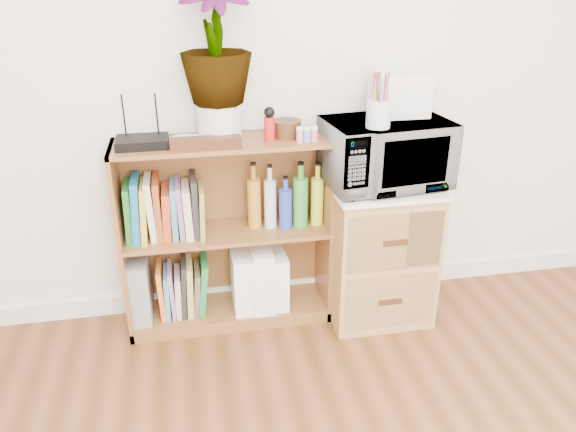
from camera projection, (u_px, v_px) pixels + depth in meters
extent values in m
cube|color=white|center=(292.00, 287.00, 3.09)|extent=(4.00, 0.02, 0.10)
cube|color=brown|center=(227.00, 235.00, 2.73)|extent=(1.00, 0.30, 0.95)
cube|color=#9E7542|center=(377.00, 251.00, 2.84)|extent=(0.50, 0.45, 0.70)
imported|color=white|center=(385.00, 153.00, 2.62)|extent=(0.60, 0.44, 0.31)
cylinder|color=silver|center=(379.00, 114.00, 2.42)|extent=(0.11, 0.11, 0.12)
cube|color=white|center=(399.00, 94.00, 2.61)|extent=(0.25, 0.20, 0.19)
cube|color=black|center=(143.00, 142.00, 2.45)|extent=(0.23, 0.15, 0.04)
imported|color=silver|center=(187.00, 141.00, 2.47)|extent=(0.13, 0.13, 0.03)
cylinder|color=silver|center=(219.00, 122.00, 2.51)|extent=(0.20, 0.20, 0.17)
imported|color=#317C32|center=(215.00, 39.00, 2.37)|extent=(0.31, 0.31, 0.55)
cube|color=#331A0E|center=(206.00, 143.00, 2.42)|extent=(0.30, 0.08, 0.05)
cylinder|color=red|center=(270.00, 129.00, 2.51)|extent=(0.05, 0.05, 0.11)
cylinder|color=#38200F|center=(287.00, 129.00, 2.58)|extent=(0.13, 0.13, 0.08)
cube|color=pink|center=(307.00, 136.00, 2.50)|extent=(0.11, 0.04, 0.06)
cube|color=gray|center=(140.00, 286.00, 2.76)|extent=(0.10, 0.26, 0.32)
cube|color=white|center=(242.00, 279.00, 2.84)|extent=(0.10, 0.25, 0.31)
cube|color=white|center=(261.00, 275.00, 2.85)|extent=(0.10, 0.26, 0.33)
cube|color=white|center=(277.00, 277.00, 2.87)|extent=(0.09, 0.23, 0.29)
cube|color=#20792A|center=(129.00, 212.00, 2.59)|extent=(0.04, 0.20, 0.27)
cube|color=#186391|center=(136.00, 208.00, 2.59)|extent=(0.05, 0.20, 0.30)
cube|color=gold|center=(144.00, 211.00, 2.60)|extent=(0.04, 0.20, 0.27)
cube|color=silver|center=(151.00, 209.00, 2.60)|extent=(0.04, 0.20, 0.29)
cube|color=#A0401B|center=(158.00, 208.00, 2.61)|extent=(0.03, 0.20, 0.29)
cube|color=#B84320|center=(167.00, 213.00, 2.63)|extent=(0.05, 0.20, 0.23)
cube|color=teal|center=(174.00, 210.00, 2.63)|extent=(0.03, 0.20, 0.25)
cube|color=slate|center=(180.00, 209.00, 2.63)|extent=(0.03, 0.20, 0.26)
cube|color=beige|center=(187.00, 210.00, 2.64)|extent=(0.04, 0.20, 0.25)
cube|color=#272727|center=(195.00, 205.00, 2.64)|extent=(0.03, 0.20, 0.29)
cube|color=olive|center=(201.00, 209.00, 2.65)|extent=(0.03, 0.20, 0.24)
cylinder|color=#BC7B23|center=(254.00, 198.00, 2.68)|extent=(0.06, 0.06, 0.32)
cylinder|color=silver|center=(270.00, 198.00, 2.69)|extent=(0.06, 0.06, 0.31)
cylinder|color=#283FBE|center=(285.00, 202.00, 2.72)|extent=(0.06, 0.06, 0.26)
cylinder|color=green|center=(300.00, 195.00, 2.72)|extent=(0.07, 0.07, 0.32)
cylinder|color=gold|center=(317.00, 194.00, 2.73)|extent=(0.06, 0.06, 0.31)
cube|color=orange|center=(161.00, 289.00, 2.79)|extent=(0.03, 0.19, 0.27)
cube|color=teal|center=(167.00, 292.00, 2.80)|extent=(0.03, 0.19, 0.23)
cube|color=#9171AA|center=(172.00, 289.00, 2.80)|extent=(0.03, 0.19, 0.25)
cube|color=beige|center=(178.00, 292.00, 2.81)|extent=(0.03, 0.19, 0.22)
cube|color=black|center=(184.00, 286.00, 2.80)|extent=(0.04, 0.19, 0.28)
cube|color=tan|center=(190.00, 286.00, 2.81)|extent=(0.04, 0.19, 0.27)
cube|color=brown|center=(196.00, 289.00, 2.82)|extent=(0.05, 0.19, 0.23)
cube|color=#217B3A|center=(203.00, 284.00, 2.82)|extent=(0.07, 0.19, 0.28)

